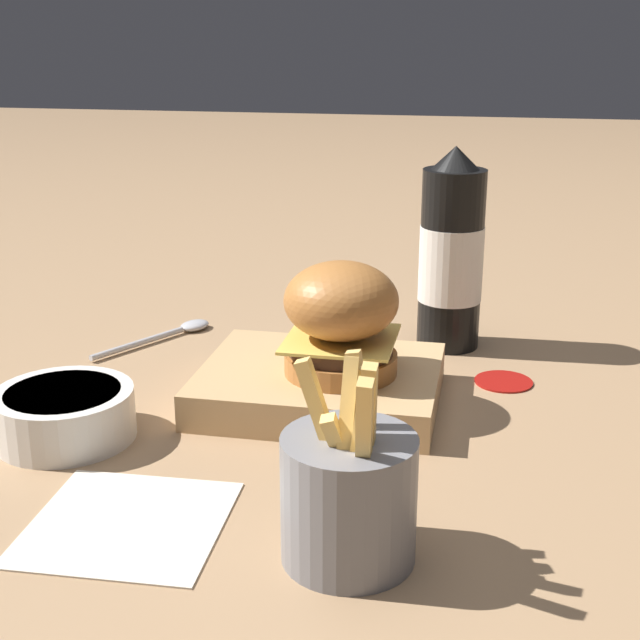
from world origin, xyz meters
name	(u,v)px	position (x,y,z in m)	size (l,w,h in m)	color
ground_plane	(366,431)	(0.00, 0.00, 0.00)	(6.00, 6.00, 0.00)	#9E7A56
serving_board	(320,385)	(-0.05, 0.06, 0.02)	(0.23, 0.19, 0.04)	tan
burger	(341,318)	(-0.03, 0.05, 0.09)	(0.11, 0.11, 0.11)	#AD6B33
ketchup_bottle	(451,256)	(0.06, 0.25, 0.11)	(0.07, 0.07, 0.23)	black
fries_basket	(349,494)	(0.02, -0.21, 0.05)	(0.10, 0.10, 0.15)	slate
side_bowl	(65,413)	(-0.27, -0.07, 0.02)	(0.13, 0.13, 0.05)	silver
spoon	(176,331)	(-0.27, 0.22, 0.01)	(0.10, 0.16, 0.01)	#B2B2B7
ketchup_puddle	(504,381)	(0.13, 0.15, 0.00)	(0.06, 0.06, 0.00)	#9E140F
parchment_square	(128,522)	(-0.15, -0.19, 0.00)	(0.15, 0.15, 0.00)	beige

